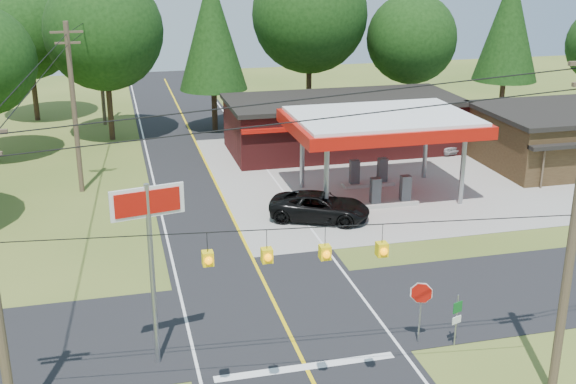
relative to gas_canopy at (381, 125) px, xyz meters
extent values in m
plane|color=#455C20|center=(-9.00, -13.00, -4.27)|extent=(120.00, 120.00, 0.00)
cube|color=black|center=(-9.00, -13.00, -4.26)|extent=(8.00, 120.00, 0.02)
cube|color=black|center=(-9.00, -13.00, -4.25)|extent=(70.00, 7.00, 0.02)
cube|color=yellow|center=(-9.00, -13.00, -4.24)|extent=(0.15, 110.00, 0.00)
cylinder|color=gray|center=(-4.00, -2.50, -2.17)|extent=(0.28, 0.28, 4.20)
cylinder|color=gray|center=(-4.00, 2.50, -2.17)|extent=(0.28, 0.28, 4.20)
cylinder|color=gray|center=(4.00, -2.50, -2.17)|extent=(0.28, 0.28, 4.20)
cylinder|color=gray|center=(4.00, 2.50, -2.17)|extent=(0.28, 0.28, 4.20)
cube|color=#AD1109|center=(0.00, 0.00, 0.08)|extent=(10.60, 7.40, 0.70)
cube|color=white|center=(0.00, 0.00, 0.48)|extent=(10.00, 7.00, 0.25)
cube|color=#9E9B93|center=(0.00, -1.80, -4.14)|extent=(3.20, 0.90, 0.22)
cube|color=#3F3F44|center=(-0.90, -1.80, -3.32)|extent=(0.55, 0.45, 1.50)
cube|color=#3F3F44|center=(0.90, -1.80, -3.32)|extent=(0.55, 0.45, 1.50)
cube|color=#9E9B93|center=(0.00, 1.80, -4.14)|extent=(3.20, 0.90, 0.22)
cube|color=#3F3F44|center=(-0.90, 1.80, -3.32)|extent=(0.55, 0.45, 1.50)
cube|color=#3F3F44|center=(0.90, 1.80, -3.32)|extent=(0.55, 0.45, 1.50)
cube|color=#501717|center=(1.00, 10.00, -2.52)|extent=(16.00, 7.00, 3.50)
cube|color=black|center=(1.00, 10.00, -0.62)|extent=(16.40, 7.40, 0.30)
cube|color=#AD1109|center=(1.00, 6.40, -1.57)|extent=(16.00, 0.50, 0.25)
cylinder|color=#473828|center=(-1.50, -20.00, 1.48)|extent=(0.30, 0.30, 11.50)
cylinder|color=#473828|center=(-17.00, 5.00, 0.73)|extent=(0.30, 0.30, 10.00)
cube|color=#473828|center=(-17.00, 5.00, 5.13)|extent=(1.80, 0.12, 0.12)
cube|color=#473828|center=(-17.00, 5.00, 4.53)|extent=(1.40, 0.12, 0.12)
cylinder|color=#473828|center=(-15.50, 22.00, 0.48)|extent=(0.30, 0.30, 9.50)
cube|color=yellow|center=(-12.55, -18.70, 1.23)|extent=(0.32, 0.32, 0.42)
cube|color=yellow|center=(-10.85, -18.90, 1.23)|extent=(0.32, 0.32, 0.42)
cube|color=yellow|center=(-9.15, -19.10, 1.23)|extent=(0.32, 0.32, 0.42)
cube|color=yellow|center=(-7.45, -19.30, 1.23)|extent=(0.32, 0.32, 0.42)
cylinder|color=#332316|center=(-15.00, 17.00, -1.93)|extent=(0.44, 0.44, 4.68)
sphere|color=black|center=(-15.00, 17.00, 3.79)|extent=(8.58, 8.58, 8.58)
cylinder|color=#332316|center=(-7.00, 18.00, -2.11)|extent=(0.44, 0.44, 4.32)
cone|color=black|center=(-7.00, 18.00, 3.53)|extent=(5.28, 5.28, 9.00)
cylinder|color=#332316|center=(1.00, 19.00, -1.75)|extent=(0.44, 0.44, 5.04)
sphere|color=black|center=(1.00, 19.00, 4.41)|extent=(9.24, 9.24, 9.24)
cylinder|color=#332316|center=(9.00, 17.00, -2.29)|extent=(0.44, 0.44, 3.96)
sphere|color=black|center=(9.00, 17.00, 2.55)|extent=(7.26, 7.26, 7.26)
cylinder|color=#332316|center=(17.00, 16.00, -2.11)|extent=(0.44, 0.44, 4.32)
cone|color=black|center=(17.00, 16.00, 3.53)|extent=(5.28, 5.28, 9.00)
cylinder|color=#332316|center=(-21.00, 25.00, -2.11)|extent=(0.44, 0.44, 4.32)
sphere|color=black|center=(-21.00, 25.00, 3.17)|extent=(7.92, 7.92, 7.92)
imported|color=black|center=(-4.50, -3.00, -3.53)|extent=(7.10, 7.10, 1.48)
imported|color=silver|center=(7.57, 8.00, -3.68)|extent=(4.19, 4.19, 1.18)
cylinder|color=gray|center=(-14.00, -15.00, -0.93)|extent=(0.18, 0.18, 6.68)
cube|color=white|center=(-14.00, -15.00, 1.79)|extent=(2.45, 0.57, 1.05)
cube|color=#AD1109|center=(-14.00, -15.05, 1.79)|extent=(2.15, 0.49, 0.81)
cylinder|color=gray|center=(-4.50, -16.00, -3.09)|extent=(0.07, 0.07, 2.36)
cylinder|color=gray|center=(-3.28, -16.50, -3.23)|extent=(0.06, 0.06, 2.08)
cube|color=#0C591E|center=(-3.28, -16.54, -2.67)|extent=(0.41, 0.17, 0.42)
cube|color=white|center=(-3.28, -16.54, -3.19)|extent=(0.41, 0.17, 0.28)
camera|label=1|loc=(-14.90, -37.68, 9.81)|focal=45.00mm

